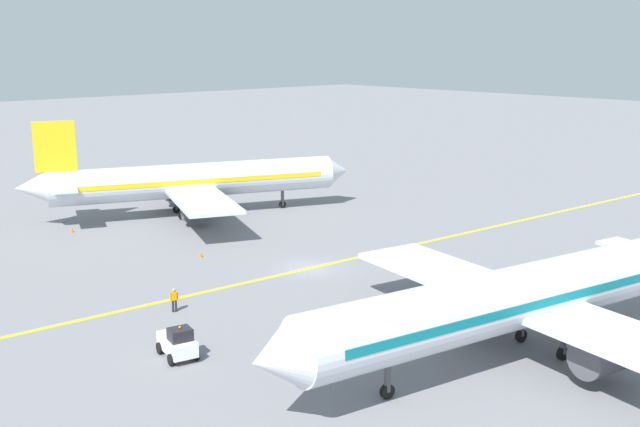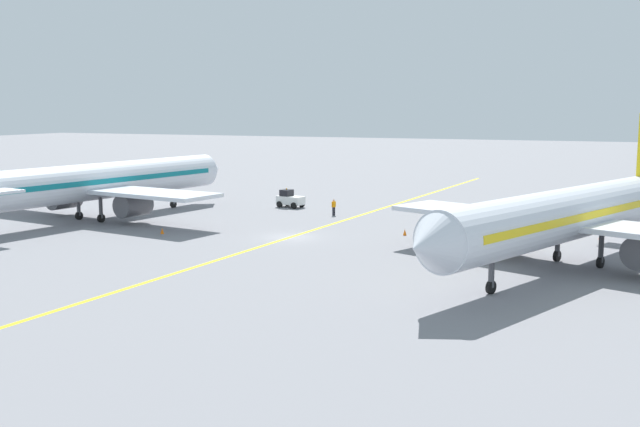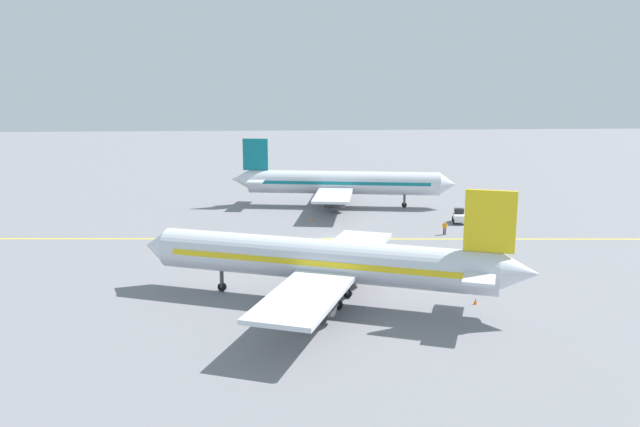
# 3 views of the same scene
# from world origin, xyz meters

# --- Properties ---
(ground_plane) EXTENTS (400.00, 400.00, 0.00)m
(ground_plane) POSITION_xyz_m (0.00, 0.00, 0.00)
(ground_plane) COLOR slate
(apron_yellow_centreline) EXTENTS (10.41, 119.61, 0.01)m
(apron_yellow_centreline) POSITION_xyz_m (0.00, 0.00, 0.00)
(apron_yellow_centreline) COLOR yellow
(apron_yellow_centreline) RESTS_ON ground
(airplane_at_gate) EXTENTS (27.94, 34.09, 10.60)m
(airplane_at_gate) POSITION_xyz_m (-22.93, 3.86, 3.71)
(airplane_at_gate) COLOR silver
(airplane_at_gate) RESTS_ON ground
(airplane_adjacent_stand) EXTENTS (28.48, 35.41, 10.60)m
(airplane_adjacent_stand) POSITION_xyz_m (21.69, -2.51, 3.71)
(airplane_adjacent_stand) COLOR silver
(airplane_adjacent_stand) RESTS_ON ground
(baggage_tug_white) EXTENTS (3.24, 2.25, 2.11)m
(baggage_tug_white) POSITION_xyz_m (8.07, -17.56, 0.90)
(baggage_tug_white) COLOR white
(baggage_tug_white) RESTS_ON ground
(ground_crew_worker) EXTENTS (0.35, 0.54, 1.68)m
(ground_crew_worker) POSITION_xyz_m (1.30, -13.61, 0.91)
(ground_crew_worker) COLOR #23232D
(ground_crew_worker) RESTS_ON ground
(traffic_cone_near_nose) EXTENTS (0.32, 0.32, 0.55)m
(traffic_cone_near_nose) POSITION_xyz_m (-8.80, -4.70, 0.28)
(traffic_cone_near_nose) COLOR orange
(traffic_cone_near_nose) RESTS_ON ground
(traffic_cone_mid_apron) EXTENTS (0.32, 0.32, 0.55)m
(traffic_cone_mid_apron) POSITION_xyz_m (11.15, 2.65, 0.28)
(traffic_cone_mid_apron) COLOR orange
(traffic_cone_mid_apron) RESTS_ON ground
(traffic_cone_by_wingtip) EXTENTS (0.32, 0.32, 0.55)m
(traffic_cone_by_wingtip) POSITION_xyz_m (-24.60, -9.06, 0.28)
(traffic_cone_by_wingtip) COLOR orange
(traffic_cone_by_wingtip) RESTS_ON ground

